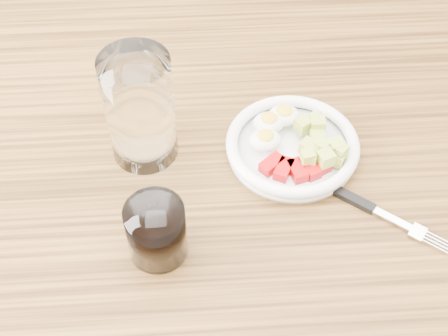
% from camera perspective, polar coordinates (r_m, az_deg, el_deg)
% --- Properties ---
extents(dining_table, '(1.50, 0.90, 0.77)m').
position_cam_1_polar(dining_table, '(0.93, 0.66, -5.57)').
color(dining_table, brown).
rests_on(dining_table, ground).
extents(bowl, '(0.19, 0.19, 0.05)m').
position_cam_1_polar(bowl, '(0.88, 6.29, 2.14)').
color(bowl, white).
rests_on(bowl, dining_table).
extents(fork, '(0.17, 0.14, 0.01)m').
position_cam_1_polar(fork, '(0.84, 12.30, -3.11)').
color(fork, black).
rests_on(fork, dining_table).
extents(water_glass, '(0.09, 0.09, 0.17)m').
position_cam_1_polar(water_glass, '(0.83, -7.70, 5.37)').
color(water_glass, white).
rests_on(water_glass, dining_table).
extents(coffee_glass, '(0.07, 0.07, 0.08)m').
position_cam_1_polar(coffee_glass, '(0.76, -6.20, -5.79)').
color(coffee_glass, white).
rests_on(coffee_glass, dining_table).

